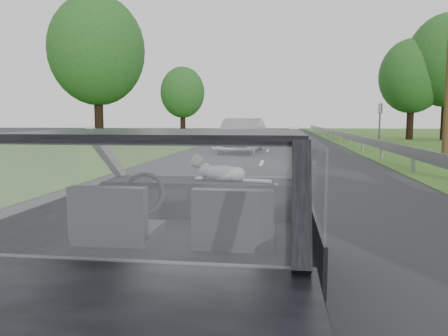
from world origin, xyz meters
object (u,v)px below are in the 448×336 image
(cat, at_px, (223,172))
(other_car, at_px, (242,135))
(highway_sign, at_px, (380,124))
(subject_car, at_px, (184,230))

(cat, distance_m, other_car, 16.57)
(cat, bearing_deg, highway_sign, 85.22)
(other_car, distance_m, highway_sign, 10.43)
(subject_car, bearing_deg, highway_sign, 75.09)
(subject_car, xyz_separation_m, cat, (0.20, 0.59, 0.35))
(cat, bearing_deg, subject_car, -98.88)
(highway_sign, bearing_deg, subject_car, -105.34)
(subject_car, distance_m, highway_sign, 25.06)
(other_car, xyz_separation_m, highway_sign, (7.62, 7.11, 0.44))
(other_car, height_order, highway_sign, highway_sign)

